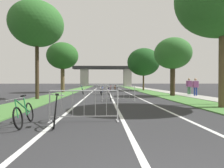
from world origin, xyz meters
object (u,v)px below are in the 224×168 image
object	(u,v)px
bicycle_purple_7	(110,95)
pedestrian_strolling	(195,85)
pedestrian_pushing_bike	(189,85)
tree_right_cypress_far	(143,62)
bicycle_blue_8	(102,92)
bicycle_red_9	(111,89)
tree_left_oak_near	(37,24)
bicycle_silver_3	(116,89)
bicycle_teal_6	(83,91)
crowd_barrier_third	(97,90)
bicycle_yellow_4	(108,91)
tree_left_oak_mid	(63,56)
bicycle_white_1	(101,91)
bicycle_orange_2	(115,89)
crowd_barrier_fourth	(109,88)
crowd_barrier_second	(118,94)
tree_right_pine_far	(173,54)
crowd_barrier_nearest	(84,106)
bicycle_green_5	(24,114)
bicycle_black_0	(55,113)

from	to	relation	value
bicycle_purple_7	pedestrian_strolling	xyz separation A→B (m)	(7.91, 3.26, 0.63)
pedestrian_pushing_bike	tree_right_cypress_far	bearing A→B (deg)	-79.29
bicycle_blue_8	bicycle_red_9	xyz separation A→B (m)	(1.09, 6.49, 0.02)
tree_left_oak_near	bicycle_red_9	distance (m)	13.37
bicycle_silver_3	bicycle_teal_6	size ratio (longest dim) A/B	1.00
crowd_barrier_third	bicycle_yellow_4	world-z (taller)	crowd_barrier_third
tree_left_oak_mid	bicycle_blue_8	bearing A→B (deg)	-43.95
bicycle_white_1	bicycle_orange_2	world-z (taller)	bicycle_white_1
bicycle_orange_2	crowd_barrier_fourth	bearing A→B (deg)	46.53
crowd_barrier_second	pedestrian_strolling	xyz separation A→B (m)	(7.34, 3.74, 0.49)
crowd_barrier_third	pedestrian_pushing_bike	xyz separation A→B (m)	(9.31, -0.89, 0.52)
tree_right_pine_far	bicycle_silver_3	xyz separation A→B (m)	(-4.70, 7.86, -3.58)
bicycle_white_1	bicycle_orange_2	distance (m)	6.74
tree_right_pine_far	crowd_barrier_fourth	distance (m)	10.75
tree_left_oak_near	bicycle_yellow_4	distance (m)	9.20
bicycle_yellow_4	tree_left_oak_mid	bearing A→B (deg)	144.92
crowd_barrier_nearest	tree_right_cypress_far	bearing A→B (deg)	72.62
tree_left_oak_near	bicycle_purple_7	distance (m)	7.65
bicycle_orange_2	bicycle_green_5	distance (m)	20.36
crowd_barrier_nearest	crowd_barrier_fourth	bearing A→B (deg)	86.06
bicycle_blue_8	bicycle_white_1	bearing A→B (deg)	101.93
tree_right_pine_far	bicycle_yellow_4	bearing A→B (deg)	157.70
crowd_barrier_fourth	bicycle_black_0	size ratio (longest dim) A/B	1.42
crowd_barrier_third	bicycle_teal_6	bearing A→B (deg)	158.90
crowd_barrier_nearest	bicycle_yellow_4	world-z (taller)	crowd_barrier_nearest
tree_right_pine_far	bicycle_red_9	distance (m)	10.37
tree_left_oak_near	tree_right_pine_far	bearing A→B (deg)	13.42
bicycle_teal_6	bicycle_yellow_4	bearing A→B (deg)	-13.95
tree_right_cypress_far	bicycle_blue_8	xyz separation A→B (m)	(-6.25, -9.35, -4.03)
bicycle_black_0	bicycle_orange_2	world-z (taller)	bicycle_black_0
bicycle_black_0	bicycle_silver_3	bearing A→B (deg)	66.22
tree_right_cypress_far	crowd_barrier_second	world-z (taller)	tree_right_cypress_far
bicycle_orange_2	bicycle_silver_3	distance (m)	1.15
bicycle_orange_2	bicycle_red_9	xyz separation A→B (m)	(-0.66, -0.97, 0.01)
bicycle_blue_8	bicycle_orange_2	bearing A→B (deg)	79.92
bicycle_teal_6	bicycle_red_9	distance (m)	6.23
bicycle_teal_6	tree_left_oak_near	bearing A→B (deg)	-126.74
tree_right_pine_far	bicycle_teal_6	size ratio (longest dim) A/B	3.19
bicycle_white_1	bicycle_silver_3	world-z (taller)	bicycle_white_1
tree_left_oak_near	bicycle_black_0	distance (m)	10.41
tree_right_pine_far	bicycle_white_1	bearing A→B (deg)	159.37
bicycle_black_0	tree_right_pine_far	bearing A→B (deg)	40.12
tree_right_cypress_far	bicycle_black_0	bearing A→B (deg)	-109.06
tree_right_pine_far	crowd_barrier_third	xyz separation A→B (m)	(-7.16, 2.08, -3.43)
tree_right_cypress_far	crowd_barrier_third	bearing A→B (deg)	-127.75
crowd_barrier_second	crowd_barrier_fourth	size ratio (longest dim) A/B	1.00
bicycle_blue_8	crowd_barrier_fourth	bearing A→B (deg)	86.21
tree_right_pine_far	pedestrian_pushing_bike	distance (m)	3.81
bicycle_blue_8	bicycle_green_5	bearing A→B (deg)	-97.00
bicycle_black_0	tree_right_cypress_far	bearing A→B (deg)	56.80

